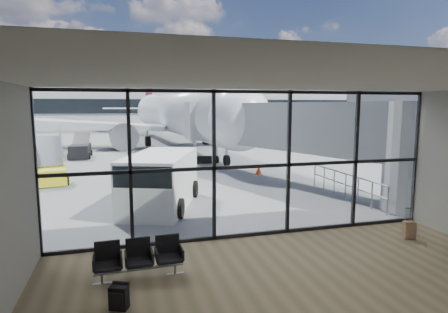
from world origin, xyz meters
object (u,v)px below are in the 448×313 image
suitcase (409,230)px  airliner (175,114)px  seating_row (139,256)px  mobile_stairs (49,172)px  service_van (160,180)px  backpack (119,297)px  belt_loader (80,150)px

suitcase → airliner: airliner is taller
seating_row → airliner: bearing=78.3°
suitcase → airliner: size_ratio=0.02×
airliner → mobile_stairs: bearing=-121.4°
suitcase → service_van: (-6.94, 5.67, 0.81)m
backpack → seating_row: bearing=96.0°
airliner → mobile_stairs: size_ratio=11.36×
seating_row → backpack: size_ratio=3.88×
suitcase → belt_loader: bearing=133.5°
seating_row → mobile_stairs: (-4.05, 12.47, 0.06)m
airliner → backpack: bearing=-104.6°
suitcase → service_van: service_van is taller
suitcase → mobile_stairs: mobile_stairs is taller
seating_row → service_van: service_van is taller
backpack → service_van: (1.58, 7.47, 0.84)m
seating_row → belt_loader: size_ratio=0.52×
backpack → suitcase: size_ratio=0.56×
backpack → service_van: service_van is taller
backpack → service_van: size_ratio=0.10×
seating_row → belt_loader: (-3.44, 22.36, 0.11)m
service_van → belt_loader: (-4.56, 16.26, -0.48)m
suitcase → airliner: (-2.84, 30.43, 2.91)m
seating_row → mobile_stairs: size_ratio=0.57×
seating_row → belt_loader: bearing=96.7°
backpack → airliner: bearing=104.5°
suitcase → service_van: 9.00m
backpack → belt_loader: (-2.98, 23.73, 0.36)m
service_van → belt_loader: bearing=126.0°
service_van → backpack: bearing=-81.6°
seating_row → airliner: airliner is taller
airliner → service_van: 25.18m
seating_row → suitcase: 8.08m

